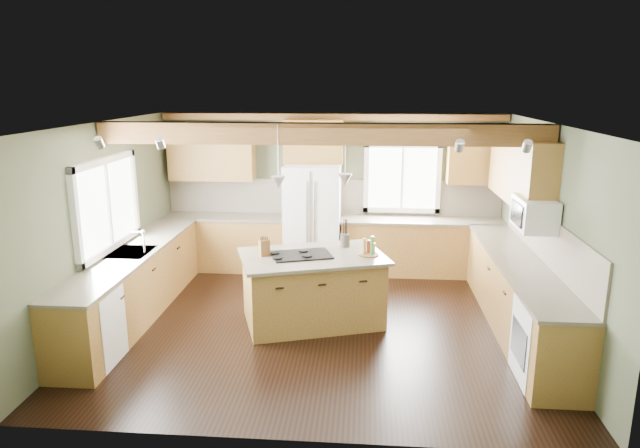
{
  "coord_description": "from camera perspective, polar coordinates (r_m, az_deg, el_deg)",
  "views": [
    {
      "loc": [
        0.55,
        -6.89,
        3.08
      ],
      "look_at": [
        -0.03,
        0.3,
        1.28
      ],
      "focal_mm": 32.0,
      "sensor_mm": 36.0,
      "label": 1
    }
  ],
  "objects": [
    {
      "name": "wall_back",
      "position": [
        9.58,
        1.26,
        3.28
      ],
      "size": [
        5.6,
        0.0,
        5.6
      ],
      "primitive_type": "plane",
      "rotation": [
        1.57,
        0.0,
        0.0
      ],
      "color": "#484E37",
      "rests_on": "ground"
    },
    {
      "name": "wall_left",
      "position": [
        7.87,
        -20.71,
        -0.01
      ],
      "size": [
        0.0,
        5.0,
        5.0
      ],
      "primitive_type": "plane",
      "rotation": [
        1.57,
        0.0,
        1.57
      ],
      "color": "#484E37",
      "rests_on": "ground"
    },
    {
      "name": "pendant_right",
      "position": [
        7.23,
        2.52,
        4.42
      ],
      "size": [
        0.18,
        0.18,
        0.16
      ],
      "primitive_type": "cone",
      "rotation": [
        3.14,
        0.0,
        0.0
      ],
      "color": "#B2B2B7",
      "rests_on": "ceiling"
    },
    {
      "name": "cooktop",
      "position": [
        7.32,
        -1.85,
        -3.11
      ],
      "size": [
        0.86,
        0.7,
        0.02
      ],
      "primitive_type": "cube",
      "rotation": [
        0.0,
        0.0,
        0.32
      ],
      "color": "black",
      "rests_on": "island_top"
    },
    {
      "name": "ceiling",
      "position": [
        6.93,
        0.06,
        10.01
      ],
      "size": [
        5.6,
        5.6,
        0.0
      ],
      "primitive_type": "plane",
      "rotation": [
        3.14,
        0.0,
        0.0
      ],
      "color": "silver",
      "rests_on": "wall_back"
    },
    {
      "name": "pendant_left",
      "position": [
        7.05,
        -4.18,
        4.14
      ],
      "size": [
        0.18,
        0.18,
        0.16
      ],
      "primitive_type": "cone",
      "rotation": [
        3.14,
        0.0,
        0.0
      ],
      "color": "#B2B2B7",
      "rests_on": "ceiling"
    },
    {
      "name": "backsplash_right",
      "position": [
        7.53,
        21.73,
        -1.41
      ],
      "size": [
        0.03,
        3.7,
        0.58
      ],
      "primitive_type": "cube",
      "color": "brown",
      "rests_on": "wall_right"
    },
    {
      "name": "counter_right",
      "position": [
        7.53,
        19.45,
        -3.66
      ],
      "size": [
        0.64,
        3.74,
        0.04
      ],
      "primitive_type": "cube",
      "color": "#4C4537",
      "rests_on": "base_cab_right"
    },
    {
      "name": "island",
      "position": [
        7.51,
        -0.75,
        -6.61
      ],
      "size": [
        1.94,
        1.52,
        0.88
      ],
      "primitive_type": "cube",
      "rotation": [
        0.0,
        0.0,
        0.32
      ],
      "color": "brown",
      "rests_on": "floor"
    },
    {
      "name": "refrigerator",
      "position": [
        9.31,
        -0.74,
        0.45
      ],
      "size": [
        0.9,
        0.74,
        1.8
      ],
      "primitive_type": "cube",
      "color": "white",
      "rests_on": "floor"
    },
    {
      "name": "faucet",
      "position": [
        7.78,
        -17.2,
        -1.77
      ],
      "size": [
        0.02,
        0.02,
        0.28
      ],
      "primitive_type": "cylinder",
      "color": "#B2B2B7",
      "rests_on": "sink"
    },
    {
      "name": "microwave",
      "position": [
        7.3,
        20.66,
        0.97
      ],
      "size": [
        0.4,
        0.7,
        0.38
      ],
      "primitive_type": "cube",
      "color": "white",
      "rests_on": "wall_right"
    },
    {
      "name": "base_cab_back_right",
      "position": [
        9.52,
        10.12,
        -2.34
      ],
      "size": [
        2.62,
        0.6,
        0.88
      ],
      "primitive_type": "cube",
      "color": "brown",
      "rests_on": "floor"
    },
    {
      "name": "oven",
      "position": [
        6.53,
        21.88,
        -11.04
      ],
      "size": [
        0.6,
        0.72,
        0.84
      ],
      "primitive_type": "cube",
      "color": "white",
      "rests_on": "floor"
    },
    {
      "name": "window_left",
      "position": [
        7.85,
        -20.59,
        1.85
      ],
      "size": [
        0.04,
        1.6,
        1.05
      ],
      "primitive_type": "cube",
      "color": "white",
      "rests_on": "wall_left"
    },
    {
      "name": "base_cab_right",
      "position": [
        7.68,
        19.17,
        -6.94
      ],
      "size": [
        0.6,
        3.7,
        0.88
      ],
      "primitive_type": "cube",
      "color": "brown",
      "rests_on": "floor"
    },
    {
      "name": "utensil_crock",
      "position": [
        7.7,
        2.53,
        -1.64
      ],
      "size": [
        0.16,
        0.16,
        0.17
      ],
      "primitive_type": "cylinder",
      "rotation": [
        0.0,
        0.0,
        0.29
      ],
      "color": "#39332D",
      "rests_on": "island_top"
    },
    {
      "name": "counter_back_left",
      "position": [
        9.64,
        -9.55,
        0.72
      ],
      "size": [
        2.06,
        0.64,
        0.04
      ],
      "primitive_type": "cube",
      "color": "#4C4537",
      "rests_on": "base_cab_back_left"
    },
    {
      "name": "bottle_tray",
      "position": [
        7.34,
        4.89,
        -2.21
      ],
      "size": [
        0.36,
        0.36,
        0.24
      ],
      "primitive_type": null,
      "rotation": [
        0.0,
        0.0,
        0.54
      ],
      "color": "brown",
      "rests_on": "island_top"
    },
    {
      "name": "base_cab_left",
      "position": [
        8.03,
        -18.09,
        -5.93
      ],
      "size": [
        0.6,
        3.7,
        0.88
      ],
      "primitive_type": "cube",
      "color": "brown",
      "rests_on": "floor"
    },
    {
      "name": "counter_left",
      "position": [
        7.89,
        -18.34,
        -2.78
      ],
      "size": [
        0.64,
        3.74,
        0.04
      ],
      "primitive_type": "cube",
      "color": "#4C4537",
      "rests_on": "base_cab_left"
    },
    {
      "name": "dishwasher",
      "position": [
        6.94,
        -22.12,
        -9.56
      ],
      "size": [
        0.6,
        0.6,
        0.84
      ],
      "primitive_type": "cube",
      "color": "white",
      "rests_on": "floor"
    },
    {
      "name": "island_top",
      "position": [
        7.36,
        -0.76,
        -3.26
      ],
      "size": [
        2.09,
        1.66,
        0.04
      ],
      "primitive_type": "cube",
      "rotation": [
        0.0,
        0.0,
        0.32
      ],
      "color": "#4C4537",
      "rests_on": "island"
    },
    {
      "name": "base_cab_back_left",
      "position": [
        9.75,
        -9.44,
        -1.91
      ],
      "size": [
        2.02,
        0.6,
        0.88
      ],
      "primitive_type": "cube",
      "color": "brown",
      "rests_on": "floor"
    },
    {
      "name": "sink",
      "position": [
        7.89,
        -18.34,
        -2.75
      ],
      "size": [
        0.5,
        0.65,
        0.03
      ],
      "primitive_type": "cube",
      "color": "#262628",
      "rests_on": "counter_left"
    },
    {
      "name": "floor",
      "position": [
        7.57,
        0.06,
        -10.02
      ],
      "size": [
        5.6,
        5.6,
        0.0
      ],
      "primitive_type": "plane",
      "color": "black",
      "rests_on": "ground"
    },
    {
      "name": "counter_back_right",
      "position": [
        9.4,
        10.24,
        0.35
      ],
      "size": [
        2.66,
        0.64,
        0.04
      ],
      "primitive_type": "cube",
      "color": "#4C4537",
      "rests_on": "base_cab_back_right"
    },
    {
      "name": "soffit_trim",
      "position": [
        9.33,
        1.26,
        10.67
      ],
      "size": [
        5.55,
        0.2,
        0.1
      ],
      "primitive_type": "cube",
      "color": "#503417",
      "rests_on": "ceiling"
    },
    {
      "name": "upper_cab_back_left",
      "position": [
        9.63,
        -10.78,
        7.01
      ],
      "size": [
        1.4,
        0.35,
        0.9
      ],
      "primitive_type": "cube",
      "color": "brown",
      "rests_on": "wall_back"
    },
    {
      "name": "upper_cab_over_fridge",
      "position": [
        9.3,
        -0.64,
        8.25
      ],
      "size": [
        0.96,
        0.35,
        0.7
      ],
      "primitive_type": "cube",
      "color": "brown",
      "rests_on": "wall_back"
    },
    {
      "name": "ceiling_beam",
      "position": [
        7.04,
        0.13,
        9.02
      ],
      "size": [
        5.55,
        0.26,
        0.26
      ],
      "primitive_type": "cube",
      "color": "#503417",
      "rests_on": "ceiling"
    },
    {
      "name": "upper_cab_right",
      "position": [
        8.14,
        19.42,
        5.22
      ],
      "size": [
        0.35,
        2.2,
        0.9
      ],
      "primitive_type": "cube",
      "color": "brown",
      "rests_on": "wall_right"
    },
    {
      "name": "backsplash_back",
      "position": [
        9.58,
        1.25,
        2.73
      ],
      "size": [
        5.58,
        0.03,
        0.58
      ],
      "primitive_type": "cube",
      "color": "brown",
      "rests_on": "wall_back"
    },
    {
      "name": "knife_block",
      "position": [
        7.32,
        -5.6,
        -2.39
      ],
      "size": [
        0.16,
        0.15,
        0.21
      ],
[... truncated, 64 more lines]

